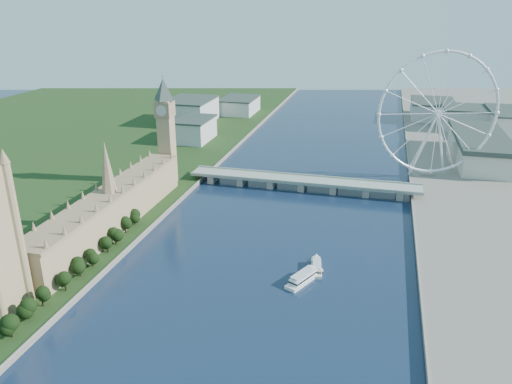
% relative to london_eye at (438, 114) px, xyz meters
% --- Properties ---
extents(tree_row, '(8.78, 216.78, 21.56)m').
position_rel_london_eye_xyz_m(tree_row, '(-232.98, -281.08, -58.13)').
color(tree_row, black).
rests_on(tree_row, ground).
extents(parliament_range, '(24.00, 200.00, 70.00)m').
position_rel_london_eye_xyz_m(parliament_range, '(-247.98, -185.08, -49.04)').
color(parliament_range, tan).
rests_on(parliament_range, ground).
extents(big_ben, '(20.02, 20.02, 110.00)m').
position_rel_london_eye_xyz_m(big_ben, '(-247.98, -77.08, -0.95)').
color(big_ben, tan).
rests_on(big_ben, ground).
extents(westminster_bridge, '(220.00, 22.00, 9.50)m').
position_rel_london_eye_xyz_m(westminster_bridge, '(-119.98, -55.08, -60.89)').
color(westminster_bridge, gray).
rests_on(westminster_bridge, ground).
extents(london_eye, '(113.60, 39.12, 124.30)m').
position_rel_london_eye_xyz_m(london_eye, '(0.00, 0.00, 0.00)').
color(london_eye, silver).
rests_on(london_eye, ground).
extents(county_hall, '(54.00, 144.00, 35.00)m').
position_rel_london_eye_xyz_m(county_hall, '(55.02, 74.92, -67.52)').
color(county_hall, beige).
rests_on(county_hall, ground).
extents(city_skyline, '(505.00, 280.00, 32.00)m').
position_rel_london_eye_xyz_m(city_skyline, '(-80.75, 205.00, -50.56)').
color(city_skyline, beige).
rests_on(city_skyline, ground).
extents(tour_boat_near, '(11.12, 28.15, 6.03)m').
position_rel_london_eye_xyz_m(tour_boat_near, '(-85.51, -205.22, -67.52)').
color(tour_boat_near, beige).
rests_on(tour_boat_near, ground).
extents(tour_boat_far, '(21.97, 33.12, 7.27)m').
position_rel_london_eye_xyz_m(tour_boat_far, '(-91.76, -222.31, -67.52)').
color(tour_boat_far, silver).
rests_on(tour_boat_far, ground).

